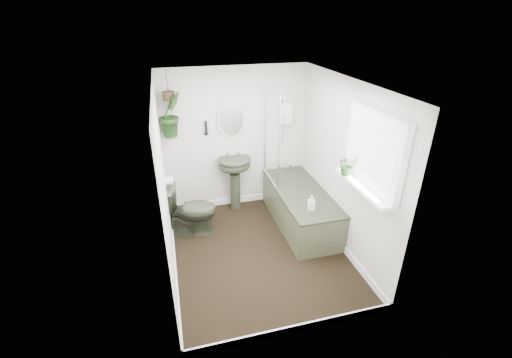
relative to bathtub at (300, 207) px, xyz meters
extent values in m
cube|color=black|center=(-0.80, -0.50, -0.30)|extent=(2.30, 2.80, 0.02)
cube|color=white|center=(-0.80, -0.50, 2.02)|extent=(2.30, 2.80, 0.02)
cube|color=white|center=(-0.80, 0.91, 0.86)|extent=(2.30, 0.02, 2.30)
cube|color=white|center=(-0.80, -1.91, 0.86)|extent=(2.30, 0.02, 2.30)
cube|color=white|center=(-1.96, -0.50, 0.86)|extent=(0.02, 2.80, 2.30)
cube|color=white|center=(0.36, -0.50, 0.86)|extent=(0.02, 2.80, 2.30)
cube|color=white|center=(-0.80, -0.50, -0.24)|extent=(2.30, 2.80, 0.10)
cube|color=white|center=(0.00, 0.84, 1.26)|extent=(0.20, 0.10, 0.35)
ellipsoid|color=beige|center=(-0.87, 0.87, 1.21)|extent=(0.46, 0.03, 0.62)
cylinder|color=black|center=(-1.27, 0.86, 1.11)|extent=(0.04, 0.04, 0.22)
cylinder|color=white|center=(-1.90, 0.20, 0.61)|extent=(0.11, 0.11, 0.11)
cube|color=white|center=(0.29, -1.20, 1.36)|extent=(0.08, 1.00, 0.90)
cube|color=white|center=(0.22, -1.20, 0.94)|extent=(0.18, 1.00, 0.04)
cube|color=white|center=(0.24, -1.20, 1.36)|extent=(0.01, 0.86, 0.76)
imported|color=#2B3022|center=(-1.65, 0.21, 0.10)|extent=(0.83, 0.58, 0.78)
imported|color=black|center=(0.17, -0.90, 1.08)|extent=(0.23, 0.20, 0.25)
imported|color=black|center=(-1.77, 0.75, 1.39)|extent=(0.46, 0.44, 0.65)
imported|color=#292625|center=(-0.07, -0.53, 0.40)|extent=(0.12, 0.12, 0.21)
cylinder|color=#3B2B1E|center=(-1.77, 0.75, 1.65)|extent=(0.16, 0.16, 0.12)
camera|label=1|loc=(-1.83, -4.19, 2.73)|focal=24.00mm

